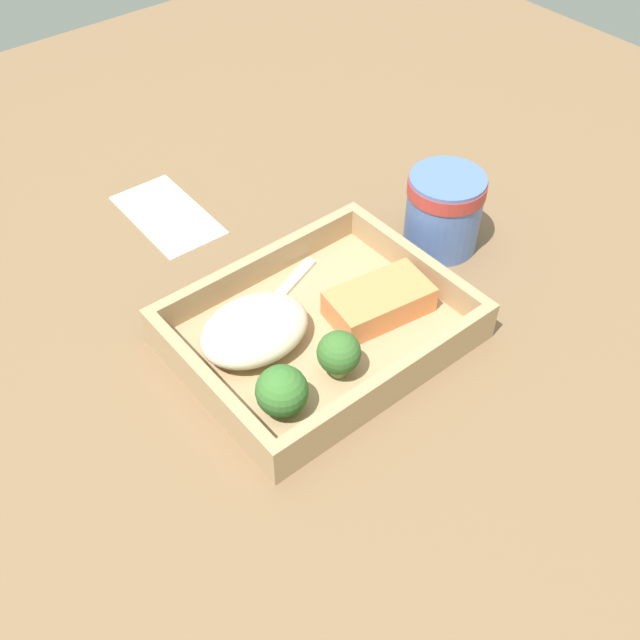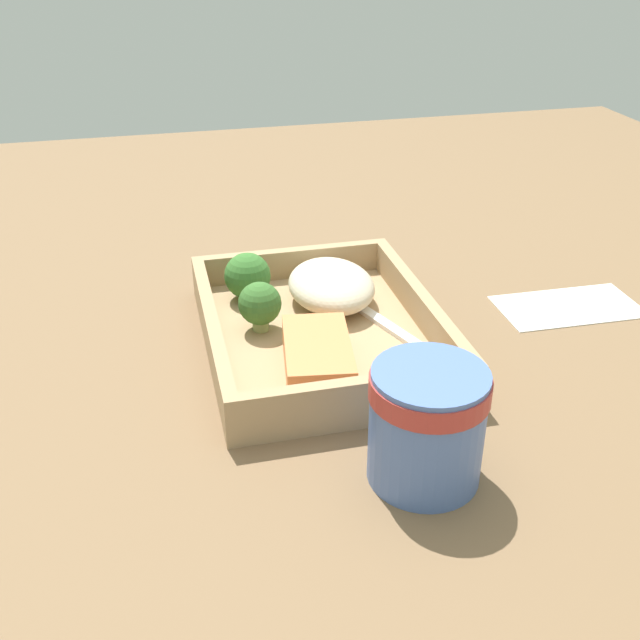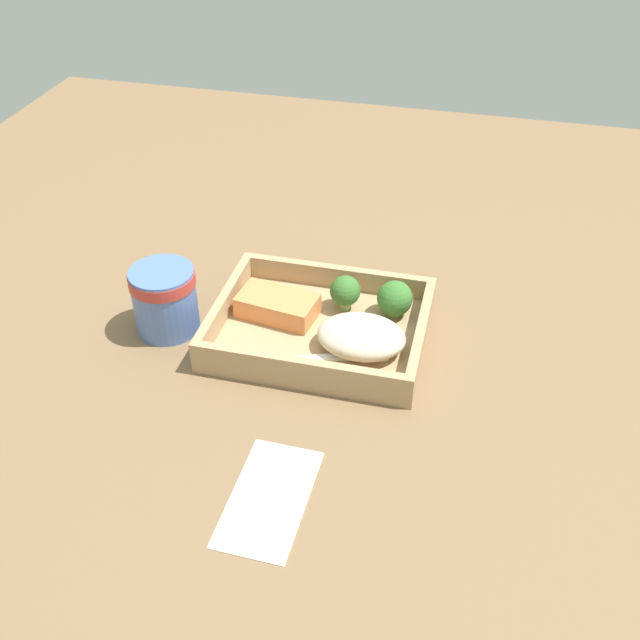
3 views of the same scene
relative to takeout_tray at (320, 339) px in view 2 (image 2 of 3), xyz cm
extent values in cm
cube|color=brown|center=(0.00, 0.00, -1.60)|extent=(160.00, 160.00, 2.00)
cube|color=tan|center=(0.00, 0.00, 0.00)|extent=(27.17, 21.35, 1.20)
cube|color=tan|center=(0.00, -10.08, 2.18)|extent=(27.17, 1.20, 3.16)
cube|color=tan|center=(0.00, 10.08, 2.18)|extent=(27.17, 1.20, 3.16)
cube|color=tan|center=(-12.99, 0.00, 2.18)|extent=(1.20, 18.95, 3.16)
cube|color=tan|center=(12.99, 0.00, 2.18)|extent=(1.20, 18.95, 3.16)
cube|color=#E7854C|center=(-6.20, 1.72, 2.06)|extent=(10.99, 7.13, 2.93)
ellipsoid|color=beige|center=(5.91, -2.60, 2.55)|extent=(11.10, 8.56, 3.90)
cylinder|color=#799C53|center=(8.76, 5.45, 1.26)|extent=(1.80, 1.80, 1.32)
sphere|color=#38702D|center=(8.76, 5.45, 3.22)|extent=(4.73, 4.73, 4.73)
cylinder|color=#85A164|center=(2.13, 5.30, 1.45)|extent=(1.56, 1.56, 1.69)
sphere|color=#396B2C|center=(2.13, 5.30, 3.42)|extent=(4.10, 4.10, 4.10)
cube|color=white|center=(0.34, -6.44, 0.82)|extent=(12.03, 5.28, 0.44)
cube|color=white|center=(7.76, -3.74, 0.82)|extent=(3.95, 3.23, 0.44)
cylinder|color=#5070B6|center=(-19.88, -2.95, 3.89)|extent=(8.24, 8.24, 8.97)
cylinder|color=#B23833|center=(-19.88, -2.95, 7.17)|extent=(8.48, 8.48, 1.62)
cube|color=white|center=(1.27, -26.98, -0.48)|extent=(8.11, 14.86, 0.24)
camera|label=1|loc=(32.24, 39.37, 53.86)|focal=42.00mm
camera|label=2|loc=(-59.52, 14.45, 36.19)|focal=42.00mm
camera|label=3|loc=(18.22, -73.89, 60.61)|focal=42.00mm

